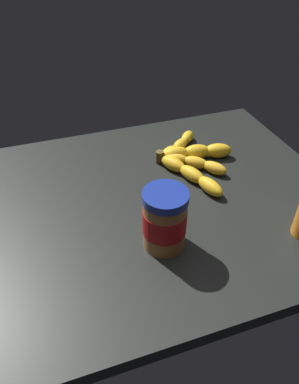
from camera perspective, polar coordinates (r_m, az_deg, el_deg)
The scene contains 3 objects.
ground_plane at distance 80.71cm, azimuth -3.09°, elevation -2.76°, with size 95.96×66.88×3.10cm, color black.
banana_bunch at distance 91.50cm, azimuth 6.65°, elevation 5.24°, with size 20.16×29.22×3.73cm.
peanut_butter_jar at distance 66.75cm, azimuth 2.41°, elevation -4.43°, with size 8.41×8.41×12.67cm.
Camera 1 is at (-15.26, -58.24, 52.21)cm, focal length 33.67 mm.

